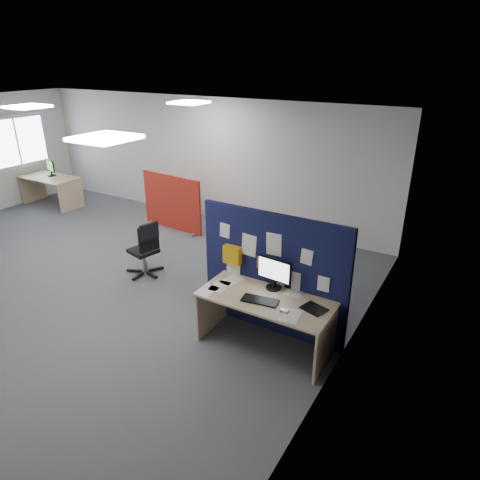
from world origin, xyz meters
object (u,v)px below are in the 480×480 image
at_px(main_desk, 266,308).
at_px(monitor_second, 51,167).
at_px(monitor_main, 274,272).
at_px(office_chair, 146,246).
at_px(navy_divider, 272,274).
at_px(second_desk, 52,184).
at_px(red_divider, 172,203).

height_order(main_desk, monitor_second, monitor_second).
height_order(monitor_main, office_chair, monitor_main).
height_order(main_desk, monitor_main, monitor_main).
xyz_separation_m(navy_divider, second_desk, (-7.14, 2.01, -0.30)).
bearing_deg(monitor_second, main_desk, -0.71).
xyz_separation_m(red_divider, office_chair, (1.01, -1.94, -0.03)).
bearing_deg(main_desk, monitor_second, 161.54).
bearing_deg(monitor_main, second_desk, 168.53).
relative_size(main_desk, office_chair, 1.73).
height_order(monitor_second, office_chair, monitor_second).
distance_m(navy_divider, second_desk, 7.43).
bearing_deg(second_desk, monitor_second, 104.49).
xyz_separation_m(second_desk, monitor_second, (-0.02, 0.07, 0.40)).
distance_m(main_desk, monitor_main, 0.47).
bearing_deg(monitor_main, red_divider, 151.45).
height_order(monitor_main, monitor_second, monitor_main).
bearing_deg(red_divider, monitor_main, -28.79).
bearing_deg(navy_divider, monitor_main, -53.38).
relative_size(monitor_main, second_desk, 0.32).
height_order(navy_divider, monitor_main, navy_divider).
bearing_deg(office_chair, navy_divider, 5.90).
bearing_deg(office_chair, second_desk, 173.54).
xyz_separation_m(navy_divider, main_desk, (0.12, -0.36, -0.30)).
distance_m(monitor_main, red_divider, 4.36).
relative_size(main_desk, second_desk, 1.11).
distance_m(red_divider, second_desk, 3.62).
xyz_separation_m(monitor_main, office_chair, (-2.61, 0.46, -0.41)).
bearing_deg(second_desk, main_desk, -18.04).
relative_size(navy_divider, second_desk, 1.36).
distance_m(red_divider, office_chair, 2.19).
xyz_separation_m(main_desk, red_divider, (-3.65, 2.63, 0.03)).
bearing_deg(red_divider, second_desk, -171.07).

